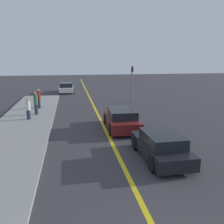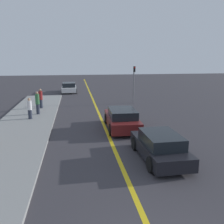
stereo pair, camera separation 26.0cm
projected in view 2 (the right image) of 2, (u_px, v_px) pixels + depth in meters
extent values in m
cube|color=gold|center=(97.00, 110.00, 22.53)|extent=(0.20, 60.00, 0.01)
cube|color=gray|center=(23.00, 126.00, 16.94)|extent=(3.93, 26.08, 0.16)
cube|color=black|center=(159.00, 149.00, 11.72)|extent=(1.85, 4.21, 0.59)
cube|color=black|center=(161.00, 139.00, 11.40)|extent=(1.59, 2.33, 0.53)
cylinder|color=black|center=(135.00, 143.00, 12.86)|extent=(0.24, 0.68, 0.68)
cylinder|color=black|center=(166.00, 142.00, 13.14)|extent=(0.24, 0.68, 0.68)
cylinder|color=black|center=(151.00, 165.00, 10.37)|extent=(0.24, 0.68, 0.68)
cylinder|color=black|center=(188.00, 162.00, 10.65)|extent=(0.24, 0.68, 0.68)
cube|color=maroon|center=(122.00, 121.00, 16.61)|extent=(2.00, 4.52, 0.66)
cube|color=black|center=(122.00, 113.00, 16.27)|extent=(1.72, 2.50, 0.51)
cylinder|color=black|center=(106.00, 119.00, 17.89)|extent=(0.24, 0.71, 0.70)
cylinder|color=black|center=(131.00, 118.00, 18.10)|extent=(0.24, 0.71, 0.70)
cylinder|color=black|center=(111.00, 130.00, 15.20)|extent=(0.24, 0.71, 0.70)
cylinder|color=black|center=(139.00, 129.00, 15.41)|extent=(0.24, 0.71, 0.70)
cube|color=silver|center=(69.00, 89.00, 33.09)|extent=(1.89, 4.03, 0.58)
cube|color=black|center=(69.00, 85.00, 32.77)|extent=(1.66, 2.22, 0.55)
cylinder|color=black|center=(63.00, 89.00, 34.18)|extent=(0.23, 0.64, 0.64)
cylinder|color=black|center=(76.00, 89.00, 34.45)|extent=(0.23, 0.64, 0.64)
cylinder|color=black|center=(62.00, 91.00, 31.79)|extent=(0.23, 0.64, 0.64)
cylinder|color=black|center=(76.00, 91.00, 32.05)|extent=(0.23, 0.64, 0.64)
cylinder|color=#282D3D|center=(30.00, 114.00, 18.56)|extent=(0.28, 0.28, 0.68)
cylinder|color=silver|center=(29.00, 105.00, 18.41)|extent=(0.33, 0.33, 0.68)
sphere|color=tan|center=(29.00, 99.00, 18.31)|extent=(0.22, 0.22, 0.22)
cylinder|color=#282D3D|center=(38.00, 109.00, 20.07)|extent=(0.27, 0.27, 0.81)
cylinder|color=#336B3D|center=(37.00, 99.00, 19.89)|extent=(0.32, 0.32, 0.81)
sphere|color=tan|center=(37.00, 93.00, 19.78)|extent=(0.21, 0.21, 0.21)
cylinder|color=#282D3D|center=(41.00, 104.00, 22.38)|extent=(0.28, 0.28, 0.76)
cylinder|color=maroon|center=(41.00, 95.00, 22.21)|extent=(0.33, 0.33, 0.76)
sphere|color=tan|center=(40.00, 90.00, 22.11)|extent=(0.22, 0.22, 0.22)
cylinder|color=slate|center=(134.00, 85.00, 25.29)|extent=(0.12, 0.12, 3.73)
cube|color=black|center=(134.00, 69.00, 24.77)|extent=(0.18, 0.18, 0.55)
sphere|color=red|center=(135.00, 68.00, 24.64)|extent=(0.14, 0.14, 0.14)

